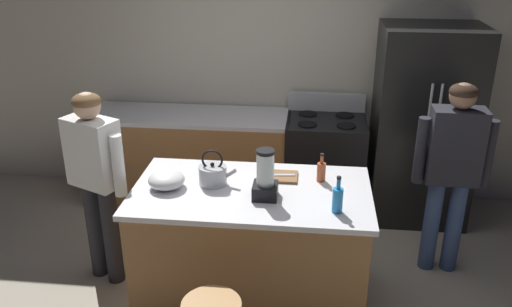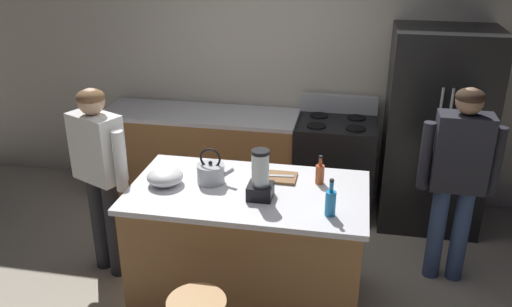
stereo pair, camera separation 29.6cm
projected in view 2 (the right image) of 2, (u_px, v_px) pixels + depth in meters
The scene contains 15 objects.
ground_plane at pixel (249, 298), 4.16m from camera, with size 14.00×14.00×0.00m, color #B2A893.
back_wall at pixel (287, 67), 5.39m from camera, with size 8.00×0.10×2.70m, color beige.
kitchen_island at pixel (248, 246), 3.98m from camera, with size 1.69×0.94×0.95m.
back_counter_run at pixel (203, 156), 5.51m from camera, with size 2.00×0.64×0.95m.
refrigerator at pixel (435, 131), 4.90m from camera, with size 0.90×0.73×1.86m.
stove_range at pixel (334, 166), 5.25m from camera, with size 0.76×0.65×1.13m.
person_by_island_left at pixel (99, 166), 4.14m from camera, with size 0.57×0.37×1.57m.
person_by_sink_right at pixel (459, 169), 4.04m from camera, with size 0.59×0.23×1.61m.
blender_appliance at pixel (260, 178), 3.62m from camera, with size 0.17×0.17×0.35m.
bottle_cooking_sauce at pixel (320, 173), 3.85m from camera, with size 0.06×0.06×0.22m.
bottle_soda at pixel (330, 202), 3.42m from camera, with size 0.07×0.07×0.26m.
mixing_bowl at pixel (165, 177), 3.84m from camera, with size 0.26×0.26×0.12m, color white.
tea_kettle at pixel (211, 173), 3.86m from camera, with size 0.28×0.20×0.27m.
cutting_board at pixel (276, 177), 3.95m from camera, with size 0.30×0.20×0.02m, color brown.
chef_knife at pixel (279, 176), 3.94m from camera, with size 0.22×0.03×0.01m, color #B7BABF.
Camera 2 is at (0.70, -3.31, 2.68)m, focal length 37.56 mm.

